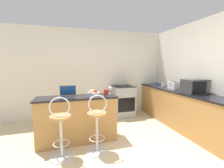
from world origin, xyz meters
TOP-DOWN VIEW (x-y plane):
  - ground_plane at (0.00, 0.00)m, footprint 20.00×20.00m
  - wall_back at (0.00, 2.47)m, footprint 12.00×0.06m
  - breakfast_bar at (-0.65, 0.94)m, footprint 1.57×0.48m
  - counter_right at (1.86, 0.97)m, footprint 0.61×2.97m
  - bar_stool_near at (-0.95, 0.43)m, footprint 0.40×0.40m
  - bar_stool_far at (-0.35, 0.43)m, footprint 0.40×0.40m
  - laptop at (-0.82, 0.97)m, footprint 0.31×0.27m
  - microwave at (1.84, 0.52)m, footprint 0.50×0.35m
  - toaster at (1.84, 1.22)m, footprint 0.18×0.27m
  - stove_range at (0.78, 2.13)m, footprint 0.61×0.59m
  - mug_red at (-0.04, 1.03)m, footprint 0.10×0.09m
  - mug_blue at (1.78, 1.91)m, footprint 0.09×0.08m
  - storage_jar at (1.89, 1.71)m, footprint 0.12×0.12m
  - wine_glass_tall at (-0.39, 0.79)m, footprint 0.07×0.07m
  - wine_glass_short at (0.06, 1.03)m, footprint 0.08×0.08m
  - fruit_bowl at (-0.30, 1.03)m, footprint 0.24×0.24m

SIDE VIEW (x-z plane):
  - ground_plane at x=0.00m, z-range 0.00..0.00m
  - stove_range at x=0.78m, z-range 0.00..0.93m
  - counter_right at x=1.86m, z-range 0.00..0.93m
  - breakfast_bar at x=-0.65m, z-range 0.00..0.93m
  - bar_stool_near at x=-0.95m, z-range -0.02..1.04m
  - bar_stool_far at x=-0.35m, z-range -0.02..1.04m
  - fruit_bowl at x=-0.30m, z-range 0.91..1.02m
  - mug_red at x=-0.04m, z-range 0.93..1.03m
  - mug_blue at x=1.78m, z-range 0.93..1.03m
  - laptop at x=-0.82m, z-range 0.88..1.10m
  - storage_jar at x=1.89m, z-range 0.93..1.09m
  - toaster at x=1.84m, z-range 0.93..1.13m
  - wine_glass_tall at x=-0.39m, z-range 0.96..1.11m
  - wine_glass_short at x=0.06m, z-range 0.97..1.13m
  - microwave at x=1.84m, z-range 0.93..1.24m
  - wall_back at x=0.00m, z-range 0.00..2.60m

